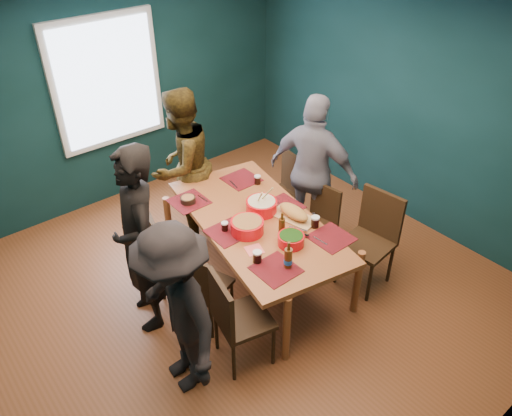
% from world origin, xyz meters
% --- Properties ---
extents(room, '(5.01, 5.01, 2.71)m').
position_xyz_m(room, '(0.00, 0.27, 1.37)').
color(room, brown).
rests_on(room, ground).
extents(dining_table, '(1.42, 2.25, 0.80)m').
position_xyz_m(dining_table, '(0.27, 0.02, 0.72)').
color(dining_table, '#95552C').
rests_on(dining_table, floor).
extents(chair_left_far, '(0.54, 0.54, 0.97)m').
position_xyz_m(chair_left_far, '(-0.50, 0.54, 0.57)').
color(chair_left_far, '#332011').
rests_on(chair_left_far, floor).
extents(chair_left_mid, '(0.52, 0.52, 0.90)m').
position_xyz_m(chair_left_mid, '(-0.53, -0.14, 0.53)').
color(chair_left_mid, '#332011').
rests_on(chair_left_mid, floor).
extents(chair_left_near, '(0.53, 0.53, 0.98)m').
position_xyz_m(chair_left_near, '(-0.55, -0.68, 0.57)').
color(chair_left_near, '#332011').
rests_on(chair_left_near, floor).
extents(chair_right_far, '(0.49, 0.49, 0.96)m').
position_xyz_m(chair_right_far, '(1.13, 0.52, 0.56)').
color(chair_right_far, '#332011').
rests_on(chair_right_far, floor).
extents(chair_right_mid, '(0.43, 0.43, 0.84)m').
position_xyz_m(chair_right_mid, '(1.11, -0.06, 0.49)').
color(chair_right_mid, '#332011').
rests_on(chair_right_mid, floor).
extents(chair_right_near, '(0.52, 0.52, 1.03)m').
position_xyz_m(chair_right_near, '(1.21, -0.71, 0.60)').
color(chair_right_near, '#332011').
rests_on(chair_right_near, floor).
extents(person_far_left, '(0.61, 0.77, 1.86)m').
position_xyz_m(person_far_left, '(-0.86, 0.27, 0.93)').
color(person_far_left, black).
rests_on(person_far_left, floor).
extents(person_back, '(1.04, 0.92, 1.78)m').
position_xyz_m(person_back, '(0.19, 1.24, 0.89)').
color(person_back, black).
rests_on(person_back, floor).
extents(person_right, '(0.75, 1.13, 1.78)m').
position_xyz_m(person_right, '(1.23, 0.19, 0.89)').
color(person_right, silver).
rests_on(person_right, floor).
extents(person_near_left, '(0.70, 1.10, 1.61)m').
position_xyz_m(person_near_left, '(-1.00, -0.55, 0.81)').
color(person_near_left, black).
rests_on(person_near_left, floor).
extents(bowl_salad, '(0.32, 0.32, 0.13)m').
position_xyz_m(bowl_salad, '(0.07, -0.09, 0.87)').
color(bowl_salad, red).
rests_on(bowl_salad, dining_table).
extents(bowl_dumpling, '(0.31, 0.31, 0.29)m').
position_xyz_m(bowl_dumpling, '(0.39, 0.08, 0.87)').
color(bowl_dumpling, red).
rests_on(bowl_dumpling, dining_table).
extents(bowl_herbs, '(0.25, 0.25, 0.11)m').
position_xyz_m(bowl_herbs, '(0.26, -0.49, 0.85)').
color(bowl_herbs, red).
rests_on(bowl_herbs, dining_table).
extents(cutting_board, '(0.33, 0.58, 0.13)m').
position_xyz_m(cutting_board, '(0.56, -0.20, 0.85)').
color(cutting_board, tan).
rests_on(cutting_board, dining_table).
extents(small_bowl, '(0.16, 0.16, 0.07)m').
position_xyz_m(small_bowl, '(-0.09, 0.69, 0.83)').
color(small_bowl, black).
rests_on(small_bowl, dining_table).
extents(beer_bottle_a, '(0.07, 0.07, 0.27)m').
position_xyz_m(beer_bottle_a, '(0.03, -0.71, 0.90)').
color(beer_bottle_a, '#44250C').
rests_on(beer_bottle_a, dining_table).
extents(beer_bottle_b, '(0.06, 0.06, 0.24)m').
position_xyz_m(beer_bottle_b, '(0.30, -0.32, 0.89)').
color(beer_bottle_b, '#44250C').
rests_on(beer_bottle_b, dining_table).
extents(cola_glass_a, '(0.08, 0.08, 0.11)m').
position_xyz_m(cola_glass_a, '(-0.13, -0.48, 0.86)').
color(cola_glass_a, black).
rests_on(cola_glass_a, dining_table).
extents(cola_glass_b, '(0.08, 0.08, 0.11)m').
position_xyz_m(cola_glass_b, '(0.62, -0.44, 0.86)').
color(cola_glass_b, black).
rests_on(cola_glass_b, dining_table).
extents(cola_glass_c, '(0.07, 0.07, 0.10)m').
position_xyz_m(cola_glass_c, '(0.70, 0.52, 0.85)').
color(cola_glass_c, black).
rests_on(cola_glass_c, dining_table).
extents(cola_glass_d, '(0.07, 0.07, 0.09)m').
position_xyz_m(cola_glass_d, '(-0.08, 0.06, 0.85)').
color(cola_glass_d, black).
rests_on(cola_glass_d, dining_table).
extents(napkin_a, '(0.16, 0.16, 0.00)m').
position_xyz_m(napkin_a, '(0.61, 0.10, 0.80)').
color(napkin_a, '#F26765').
rests_on(napkin_a, dining_table).
extents(napkin_b, '(0.19, 0.19, 0.00)m').
position_xyz_m(napkin_b, '(-0.05, -0.34, 0.80)').
color(napkin_b, '#F26765').
rests_on(napkin_b, dining_table).
extents(napkin_c, '(0.19, 0.19, 0.00)m').
position_xyz_m(napkin_c, '(0.60, -0.69, 0.80)').
color(napkin_c, '#F26765').
rests_on(napkin_c, dining_table).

